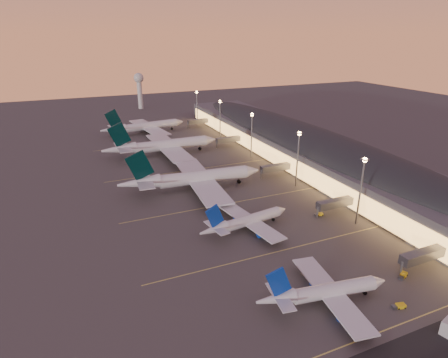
% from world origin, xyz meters
% --- Properties ---
extents(ground, '(700.00, 700.00, 0.00)m').
position_xyz_m(ground, '(0.00, 0.00, 0.00)').
color(ground, '#3C3937').
extents(airliner_narrow_south, '(36.95, 33.31, 13.20)m').
position_xyz_m(airliner_narrow_south, '(-2.72, -30.97, 3.41)').
color(airliner_narrow_south, silver).
rests_on(airliner_narrow_south, ground).
extents(airliner_narrow_north, '(37.02, 33.39, 13.23)m').
position_xyz_m(airliner_narrow_north, '(-3.79, 12.17, 3.42)').
color(airliner_narrow_north, silver).
rests_on(airliner_narrow_north, ground).
extents(airliner_wide_near, '(65.08, 59.43, 20.82)m').
position_xyz_m(airliner_wide_near, '(-9.09, 55.29, 5.36)').
color(airliner_wide_near, silver).
rests_on(airliner_wide_near, ground).
extents(airliner_wide_mid, '(67.08, 60.88, 21.52)m').
position_xyz_m(airliner_wide_mid, '(-8.37, 111.21, 5.54)').
color(airliner_wide_mid, silver).
rests_on(airliner_wide_mid, ground).
extents(airliner_wide_far, '(60.36, 55.51, 19.33)m').
position_xyz_m(airliner_wide_far, '(-7.16, 164.88, 4.98)').
color(airliner_wide_far, silver).
rests_on(airliner_wide_far, ground).
extents(terminal_building, '(56.35, 255.00, 17.46)m').
position_xyz_m(terminal_building, '(61.84, 72.47, 8.78)').
color(terminal_building, '#4E4E53').
rests_on(terminal_building, ground).
extents(light_masts, '(2.20, 217.20, 25.90)m').
position_xyz_m(light_masts, '(36.00, 65.00, 17.55)').
color(light_masts, gray).
rests_on(light_masts, ground).
extents(radar_tower, '(9.00, 9.00, 32.50)m').
position_xyz_m(radar_tower, '(10.00, 260.00, 21.87)').
color(radar_tower, silver).
rests_on(radar_tower, ground).
extents(lane_markings, '(90.00, 180.36, 0.00)m').
position_xyz_m(lane_markings, '(0.00, 40.00, 0.01)').
color(lane_markings, '#D8C659').
rests_on(lane_markings, ground).
extents(baggage_tug_a, '(3.80, 2.22, 1.06)m').
position_xyz_m(baggage_tug_a, '(14.23, -40.41, 0.49)').
color(baggage_tug_a, yellow).
rests_on(baggage_tug_a, ground).
extents(baggage_tug_b, '(3.94, 2.78, 1.10)m').
position_xyz_m(baggage_tug_b, '(25.69, -31.19, 0.50)').
color(baggage_tug_b, yellow).
rests_on(baggage_tug_b, ground).
extents(baggage_tug_c, '(3.62, 2.18, 1.01)m').
position_xyz_m(baggage_tug_c, '(27.55, 11.05, 0.46)').
color(baggage_tug_c, yellow).
rests_on(baggage_tug_c, ground).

